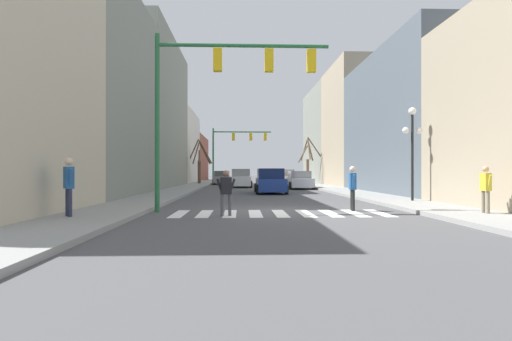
{
  "coord_description": "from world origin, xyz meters",
  "views": [
    {
      "loc": [
        -1.4,
        -15.21,
        1.52
      ],
      "look_at": [
        0.27,
        29.99,
        1.6
      ],
      "focal_mm": 28.0,
      "sensor_mm": 36.0,
      "label": 1
    }
  ],
  "objects_px": {
    "traffic_signal_far": "(235,143)",
    "car_at_intersection": "(222,178)",
    "street_lamp_right_corner": "(412,135)",
    "car_parked_left_far": "(299,180)",
    "pedestrian_crossing_street": "(69,182)",
    "traffic_signal_near": "(220,81)",
    "street_tree_right_far": "(200,162)",
    "car_parked_right_far": "(286,178)",
    "car_driving_away_lane": "(241,179)",
    "car_parked_right_mid": "(270,182)",
    "pedestrian_on_right_sidewalk": "(353,184)",
    "pedestrian_near_right_corner": "(486,185)",
    "street_tree_left_mid": "(308,161)",
    "pedestrian_waiting_at_curb": "(226,189)"
  },
  "relations": [
    {
      "from": "traffic_signal_far",
      "to": "car_at_intersection",
      "type": "bearing_deg",
      "value": 129.23
    },
    {
      "from": "street_lamp_right_corner",
      "to": "car_at_intersection",
      "type": "relative_size",
      "value": 0.97
    },
    {
      "from": "car_parked_left_far",
      "to": "pedestrian_crossing_street",
      "type": "height_order",
      "value": "pedestrian_crossing_street"
    },
    {
      "from": "traffic_signal_near",
      "to": "street_tree_right_far",
      "type": "bearing_deg",
      "value": 97.28
    },
    {
      "from": "pedestrian_crossing_street",
      "to": "car_parked_right_far",
      "type": "bearing_deg",
      "value": -52.53
    },
    {
      "from": "car_driving_away_lane",
      "to": "car_parked_right_mid",
      "type": "xyz_separation_m",
      "value": [
        2.04,
        -10.28,
        -0.01
      ]
    },
    {
      "from": "traffic_signal_near",
      "to": "car_driving_away_lane",
      "type": "relative_size",
      "value": 1.57
    },
    {
      "from": "pedestrian_on_right_sidewalk",
      "to": "pedestrian_crossing_street",
      "type": "height_order",
      "value": "pedestrian_crossing_street"
    },
    {
      "from": "car_driving_away_lane",
      "to": "street_tree_right_far",
      "type": "relative_size",
      "value": 0.84
    },
    {
      "from": "street_lamp_right_corner",
      "to": "car_parked_left_far",
      "type": "height_order",
      "value": "street_lamp_right_corner"
    },
    {
      "from": "street_lamp_right_corner",
      "to": "car_parked_left_far",
      "type": "relative_size",
      "value": 0.98
    },
    {
      "from": "pedestrian_near_right_corner",
      "to": "street_tree_left_mid",
      "type": "xyz_separation_m",
      "value": [
        -0.65,
        30.64,
        1.58
      ]
    },
    {
      "from": "car_parked_right_far",
      "to": "car_parked_right_mid",
      "type": "xyz_separation_m",
      "value": [
        -3.04,
        -17.34,
        -0.0
      ]
    },
    {
      "from": "car_driving_away_lane",
      "to": "car_parked_right_far",
      "type": "bearing_deg",
      "value": 144.28
    },
    {
      "from": "street_lamp_right_corner",
      "to": "car_parked_right_mid",
      "type": "distance_m",
      "value": 11.19
    },
    {
      "from": "car_parked_right_mid",
      "to": "street_tree_left_mid",
      "type": "bearing_deg",
      "value": -18.46
    },
    {
      "from": "pedestrian_on_right_sidewalk",
      "to": "street_tree_left_mid",
      "type": "xyz_separation_m",
      "value": [
        3.06,
        28.24,
        1.63
      ]
    },
    {
      "from": "traffic_signal_near",
      "to": "pedestrian_crossing_street",
      "type": "height_order",
      "value": "traffic_signal_near"
    },
    {
      "from": "car_parked_right_far",
      "to": "car_driving_away_lane",
      "type": "relative_size",
      "value": 1.09
    },
    {
      "from": "car_driving_away_lane",
      "to": "car_parked_left_far",
      "type": "relative_size",
      "value": 0.95
    },
    {
      "from": "car_parked_right_far",
      "to": "car_parked_left_far",
      "type": "bearing_deg",
      "value": 179.68
    },
    {
      "from": "pedestrian_near_right_corner",
      "to": "pedestrian_on_right_sidewalk",
      "type": "distance_m",
      "value": 4.41
    },
    {
      "from": "street_tree_left_mid",
      "to": "pedestrian_crossing_street",
      "type": "bearing_deg",
      "value": -111.96
    },
    {
      "from": "car_at_intersection",
      "to": "car_parked_left_far",
      "type": "relative_size",
      "value": 1.02
    },
    {
      "from": "car_parked_right_far",
      "to": "traffic_signal_far",
      "type": "bearing_deg",
      "value": 94.37
    },
    {
      "from": "car_driving_away_lane",
      "to": "traffic_signal_near",
      "type": "bearing_deg",
      "value": -1.9
    },
    {
      "from": "traffic_signal_far",
      "to": "pedestrian_crossing_street",
      "type": "bearing_deg",
      "value": -97.96
    },
    {
      "from": "car_parked_right_mid",
      "to": "traffic_signal_far",
      "type": "bearing_deg",
      "value": 9.21
    },
    {
      "from": "traffic_signal_far",
      "to": "car_parked_right_far",
      "type": "bearing_deg",
      "value": 4.37
    },
    {
      "from": "street_lamp_right_corner",
      "to": "car_at_intersection",
      "type": "height_order",
      "value": "street_lamp_right_corner"
    },
    {
      "from": "car_driving_away_lane",
      "to": "pedestrian_waiting_at_curb",
      "type": "xyz_separation_m",
      "value": [
        -0.49,
        -24.16,
        0.11
      ]
    },
    {
      "from": "street_tree_left_mid",
      "to": "pedestrian_waiting_at_curb",
      "type": "bearing_deg",
      "value": -104.73
    },
    {
      "from": "traffic_signal_far",
      "to": "car_parked_left_far",
      "type": "bearing_deg",
      "value": -60.9
    },
    {
      "from": "car_at_intersection",
      "to": "pedestrian_near_right_corner",
      "type": "bearing_deg",
      "value": -163.1
    },
    {
      "from": "car_at_intersection",
      "to": "pedestrian_crossing_street",
      "type": "xyz_separation_m",
      "value": [
        -3.01,
        -33.9,
        0.47
      ]
    },
    {
      "from": "car_parked_right_far",
      "to": "pedestrian_crossing_street",
      "type": "distance_m",
      "value": 34.11
    },
    {
      "from": "car_driving_away_lane",
      "to": "street_tree_right_far",
      "type": "xyz_separation_m",
      "value": [
        -4.66,
        7.69,
        1.77
      ]
    },
    {
      "from": "traffic_signal_near",
      "to": "car_parked_right_mid",
      "type": "xyz_separation_m",
      "value": [
        2.8,
        12.56,
        -4.1
      ]
    },
    {
      "from": "traffic_signal_far",
      "to": "pedestrian_near_right_corner",
      "type": "height_order",
      "value": "traffic_signal_far"
    },
    {
      "from": "car_parked_left_far",
      "to": "pedestrian_near_right_corner",
      "type": "distance_m",
      "value": 21.58
    },
    {
      "from": "traffic_signal_far",
      "to": "street_lamp_right_corner",
      "type": "xyz_separation_m",
      "value": [
        8.71,
        -26.05,
        -1.44
      ]
    },
    {
      "from": "pedestrian_on_right_sidewalk",
      "to": "street_lamp_right_corner",
      "type": "bearing_deg",
      "value": 136.35
    },
    {
      "from": "pedestrian_crossing_street",
      "to": "traffic_signal_far",
      "type": "bearing_deg",
      "value": -42.97
    },
    {
      "from": "traffic_signal_far",
      "to": "traffic_signal_near",
      "type": "bearing_deg",
      "value": -90.11
    },
    {
      "from": "pedestrian_near_right_corner",
      "to": "pedestrian_crossing_street",
      "type": "height_order",
      "value": "pedestrian_crossing_street"
    },
    {
      "from": "pedestrian_near_right_corner",
      "to": "pedestrian_waiting_at_curb",
      "type": "relative_size",
      "value": 0.99
    },
    {
      "from": "traffic_signal_near",
      "to": "car_parked_left_far",
      "type": "xyz_separation_m",
      "value": [
        5.78,
        19.18,
        -4.17
      ]
    },
    {
      "from": "car_at_intersection",
      "to": "pedestrian_near_right_corner",
      "type": "xyz_separation_m",
      "value": [
        10.17,
        -33.47,
        0.33
      ]
    },
    {
      "from": "traffic_signal_near",
      "to": "car_parked_right_mid",
      "type": "relative_size",
      "value": 1.39
    },
    {
      "from": "car_parked_right_far",
      "to": "street_tree_left_mid",
      "type": "bearing_deg",
      "value": -122.82
    }
  ]
}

